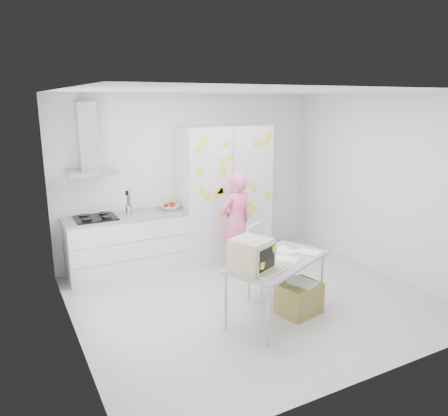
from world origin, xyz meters
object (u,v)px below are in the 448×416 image
desk (262,259)px  chair (263,258)px  cardboard_box (299,298)px  person (236,222)px

desk → chair: 0.77m
desk → cardboard_box: size_ratio=2.76×
person → desk: 1.76m
chair → cardboard_box: 0.70m
person → desk: bearing=58.4°
desk → chair: (0.41, 0.60, -0.26)m
person → desk: size_ratio=1.00×
person → chair: (-0.19, -1.05, -0.20)m
chair → desk: bearing=-154.9°
person → chair: person is taller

